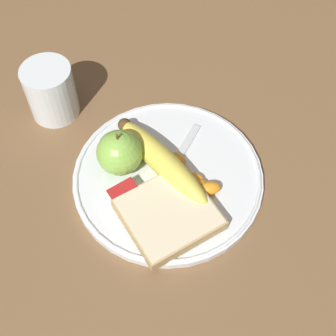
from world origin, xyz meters
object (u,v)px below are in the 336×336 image
(banana, at_px, (161,160))
(juice_glass, at_px, (51,92))
(plate, at_px, (168,177))
(fork, at_px, (170,171))
(bread_slice, at_px, (169,214))
(jam_packet, at_px, (123,193))
(apple, at_px, (120,153))

(banana, bearing_deg, juice_glass, 111.00)
(plate, bearing_deg, fork, 25.85)
(juice_glass, distance_m, bread_slice, 0.29)
(plate, height_order, banana, banana)
(bread_slice, height_order, jam_packet, same)
(juice_glass, xyz_separation_m, fork, (0.09, -0.22, -0.03))
(bread_slice, bearing_deg, fork, 54.21)
(apple, relative_size, banana, 0.39)
(plate, height_order, juice_glass, juice_glass)
(apple, distance_m, banana, 0.06)
(banana, bearing_deg, jam_packet, -169.72)
(juice_glass, height_order, jam_packet, juice_glass)
(apple, bearing_deg, bread_slice, -85.07)
(juice_glass, relative_size, fork, 0.61)
(banana, distance_m, bread_slice, 0.09)
(plate, relative_size, apple, 3.72)
(banana, relative_size, jam_packet, 4.81)
(plate, relative_size, fork, 1.87)
(banana, distance_m, fork, 0.02)
(jam_packet, bearing_deg, fork, -1.18)
(juice_glass, bearing_deg, apple, -79.85)
(apple, bearing_deg, jam_packet, -117.00)
(juice_glass, bearing_deg, plate, -70.28)
(fork, distance_m, jam_packet, 0.08)
(jam_packet, bearing_deg, bread_slice, -61.36)
(banana, bearing_deg, apple, 142.77)
(plate, xyz_separation_m, fork, (0.01, 0.00, 0.01))
(plate, relative_size, bread_slice, 2.25)
(plate, xyz_separation_m, juice_glass, (-0.08, 0.22, 0.04))
(banana, bearing_deg, fork, -64.49)
(apple, distance_m, fork, 0.08)
(bread_slice, xyz_separation_m, fork, (0.05, 0.06, -0.01))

